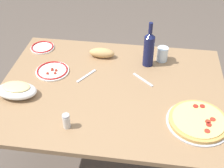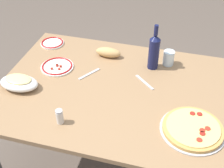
# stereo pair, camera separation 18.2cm
# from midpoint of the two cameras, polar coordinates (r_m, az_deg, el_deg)

# --- Properties ---
(ground_plane) EXTENTS (8.00, 8.00, 0.00)m
(ground_plane) POSITION_cam_midpoint_polar(r_m,az_deg,el_deg) (2.37, 2.27, -14.62)
(ground_plane) COLOR brown
(ground_plane) RESTS_ON ground
(dining_table) EXTENTS (1.38, 1.04, 0.73)m
(dining_table) POSITION_cam_midpoint_polar(r_m,az_deg,el_deg) (1.91, 2.73, -3.25)
(dining_table) COLOR #93704C
(dining_table) RESTS_ON ground
(pepperoni_pizza) EXTENTS (0.34, 0.34, 0.03)m
(pepperoni_pizza) POSITION_cam_midpoint_polar(r_m,az_deg,el_deg) (1.65, 18.14, -8.17)
(pepperoni_pizza) COLOR #B7B7BC
(pepperoni_pizza) RESTS_ON dining_table
(baked_pasta_dish) EXTENTS (0.24, 0.15, 0.08)m
(baked_pasta_dish) POSITION_cam_midpoint_polar(r_m,az_deg,el_deg) (1.88, -14.59, 0.22)
(baked_pasta_dish) COLOR white
(baked_pasta_dish) RESTS_ON dining_table
(wine_bottle) EXTENTS (0.07, 0.07, 0.31)m
(wine_bottle) POSITION_cam_midpoint_polar(r_m,az_deg,el_deg) (1.97, 10.59, 6.04)
(wine_bottle) COLOR #141942
(wine_bottle) RESTS_ON dining_table
(water_glass) EXTENTS (0.07, 0.07, 0.10)m
(water_glass) POSITION_cam_midpoint_polar(r_m,az_deg,el_deg) (2.07, 13.15, 4.72)
(water_glass) COLOR silver
(water_glass) RESTS_ON dining_table
(side_plate_near) EXTENTS (0.22, 0.22, 0.02)m
(side_plate_near) POSITION_cam_midpoint_polar(r_m,az_deg,el_deg) (2.02, -7.81, 3.21)
(side_plate_near) COLOR white
(side_plate_near) RESTS_ON dining_table
(side_plate_far) EXTENTS (0.17, 0.17, 0.02)m
(side_plate_far) POSITION_cam_midpoint_polar(r_m,az_deg,el_deg) (2.28, -8.99, 7.59)
(side_plate_far) COLOR white
(side_plate_far) RESTS_ON dining_table
(bread_loaf) EXTENTS (0.18, 0.07, 0.07)m
(bread_loaf) POSITION_cam_midpoint_polar(r_m,az_deg,el_deg) (2.10, 1.78, 5.90)
(bread_loaf) COLOR tan
(bread_loaf) RESTS_ON dining_table
(spice_shaker) EXTENTS (0.04, 0.04, 0.09)m
(spice_shaker) POSITION_cam_midpoint_polar(r_m,az_deg,el_deg) (1.60, -6.68, -6.27)
(spice_shaker) COLOR silver
(spice_shaker) RESTS_ON dining_table
(fork_left) EXTENTS (0.10, 0.15, 0.00)m
(fork_left) POSITION_cam_midpoint_polar(r_m,az_deg,el_deg) (1.95, -1.68, 1.82)
(fork_left) COLOR #B7B7BC
(fork_left) RESTS_ON dining_table
(fork_right) EXTENTS (0.14, 0.13, 0.00)m
(fork_right) POSITION_cam_midpoint_polar(r_m,az_deg,el_deg) (1.90, 8.90, 0.23)
(fork_right) COLOR #B7B7BC
(fork_right) RESTS_ON dining_table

